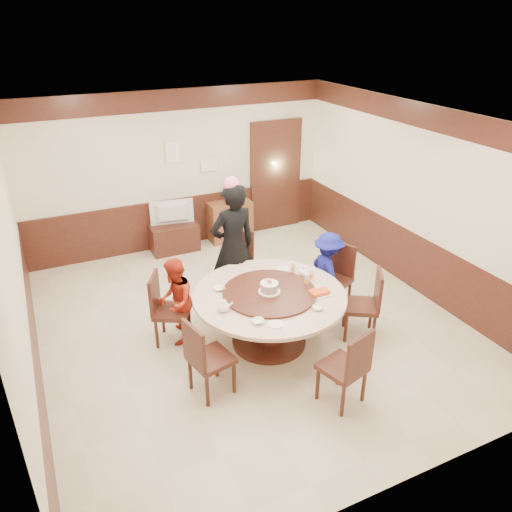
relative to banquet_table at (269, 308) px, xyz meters
name	(u,v)px	position (x,y,z in m)	size (l,w,h in m)	color
room	(250,254)	(-0.03, 0.53, 0.55)	(6.00, 6.04, 2.84)	beige
banquet_table	(269,308)	(0.00, 0.00, 0.00)	(1.95, 1.95, 0.78)	#3C1A13
chair_0	(333,289)	(1.24, 0.38, -0.23)	(0.59, 0.59, 0.97)	#3C1A13
chair_1	(240,276)	(0.17, 1.33, -0.23)	(0.59, 0.59, 0.97)	#3C1A13
chair_2	(171,321)	(-1.14, 0.60, -0.23)	(0.60, 0.60, 0.97)	#3C1A13
chair_3	(210,370)	(-1.03, -0.56, -0.23)	(0.53, 0.52, 0.97)	#3C1A13
chair_4	(343,379)	(0.25, -1.33, -0.23)	(0.55, 0.55, 0.97)	#3C1A13
chair_5	(361,315)	(1.19, -0.36, -0.23)	(0.61, 0.60, 0.97)	#3C1A13
person_standing	(233,247)	(-0.03, 1.10, 0.41)	(0.69, 0.45, 1.88)	black
person_red	(176,301)	(-1.06, 0.58, 0.06)	(0.57, 0.45, 1.18)	#A42515
person_blue	(328,271)	(1.16, 0.44, 0.06)	(0.76, 0.44, 1.18)	navy
birthday_cake	(269,287)	(-0.01, -0.01, 0.31)	(0.28, 0.28, 0.19)	white
teapot_left	(223,307)	(-0.68, -0.13, 0.28)	(0.17, 0.15, 0.13)	white
teapot_right	(304,272)	(0.63, 0.23, 0.28)	(0.17, 0.15, 0.13)	white
bowl_0	(219,289)	(-0.54, 0.36, 0.23)	(0.14, 0.14, 0.04)	white
bowl_1	(318,308)	(0.35, -0.58, 0.24)	(0.14, 0.14, 0.04)	white
bowl_2	(258,321)	(-0.41, -0.52, 0.23)	(0.15, 0.15, 0.04)	white
bowl_3	(320,288)	(0.62, -0.19, 0.24)	(0.15, 0.15, 0.05)	white
saucer_near	(275,324)	(-0.25, -0.65, 0.22)	(0.18, 0.18, 0.01)	white
saucer_far	(282,269)	(0.45, 0.50, 0.22)	(0.18, 0.18, 0.01)	white
shrimp_platter	(319,293)	(0.55, -0.30, 0.24)	(0.30, 0.20, 0.06)	white
bottle_0	(307,280)	(0.53, -0.01, 0.30)	(0.06, 0.06, 0.16)	silver
bottle_1	(312,275)	(0.66, 0.07, 0.30)	(0.06, 0.06, 0.16)	silver
bottle_2	(293,268)	(0.53, 0.36, 0.30)	(0.06, 0.06, 0.16)	silver
tv_stand	(174,238)	(-0.29, 3.27, -0.28)	(0.85, 0.45, 0.50)	#3C1A13
television	(172,213)	(-0.29, 3.27, 0.19)	(0.77, 0.10, 0.45)	#959598
side_cabinet	(230,221)	(0.82, 3.30, -0.16)	(0.80, 0.40, 0.75)	brown
thermos	(231,192)	(0.85, 3.30, 0.41)	(0.15, 0.15, 0.38)	silver
notice_left	(173,153)	(-0.14, 3.47, 1.22)	(0.25, 0.00, 0.35)	white
notice_right	(209,165)	(0.51, 3.47, 0.92)	(0.30, 0.00, 0.22)	white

